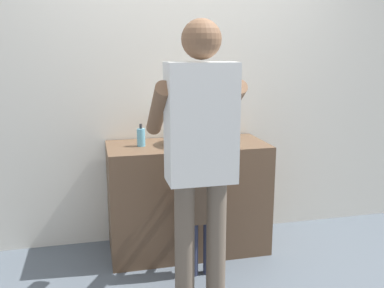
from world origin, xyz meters
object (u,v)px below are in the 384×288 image
at_px(adult_parent, 200,141).
at_px(toothbrush_cup, 229,134).
at_px(soap_bottle, 141,137).
at_px(child_toddler, 201,205).

bearing_deg(adult_parent, toothbrush_cup, 60.67).
xyz_separation_m(toothbrush_cup, soap_bottle, (-0.68, -0.03, 0.01)).
bearing_deg(child_toddler, toothbrush_cup, 52.36).
xyz_separation_m(child_toddler, adult_parent, (-0.09, -0.32, 0.51)).
bearing_deg(soap_bottle, child_toddler, -49.64).
relative_size(toothbrush_cup, soap_bottle, 1.25).
bearing_deg(adult_parent, soap_bottle, 109.73).
relative_size(child_toddler, adult_parent, 0.50).
bearing_deg(adult_parent, child_toddler, 74.75).
height_order(toothbrush_cup, soap_bottle, toothbrush_cup).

